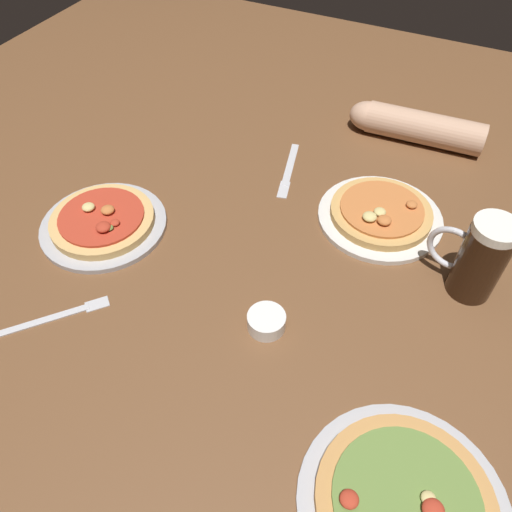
{
  "coord_description": "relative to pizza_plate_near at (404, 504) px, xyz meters",
  "views": [
    {
      "loc": [
        0.29,
        -0.61,
        0.77
      ],
      "look_at": [
        0.0,
        0.0,
        0.02
      ],
      "focal_mm": 35.02,
      "sensor_mm": 36.0,
      "label": 1
    }
  ],
  "objects": [
    {
      "name": "ground_plane",
      "position": [
        -0.39,
        0.33,
        -0.03
      ],
      "size": [
        2.4,
        2.4,
        0.03
      ],
      "primitive_type": "cube",
      "color": "brown"
    },
    {
      "name": "pizza_plate_near",
      "position": [
        0.0,
        0.0,
        0.0
      ],
      "size": [
        0.3,
        0.3,
        0.05
      ],
      "color": "#B2B2B7",
      "rests_on": "ground_plane"
    },
    {
      "name": "pizza_plate_far",
      "position": [
        -0.2,
        0.56,
        0.0
      ],
      "size": [
        0.27,
        0.27,
        0.05
      ],
      "color": "silver",
      "rests_on": "ground_plane"
    },
    {
      "name": "pizza_plate_side",
      "position": [
        -0.74,
        0.28,
        0.0
      ],
      "size": [
        0.27,
        0.27,
        0.05
      ],
      "color": "#B2B2B7",
      "rests_on": "ground_plane"
    },
    {
      "name": "beer_mug_dark",
      "position": [
        0.01,
        0.45,
        0.07
      ],
      "size": [
        0.15,
        0.09,
        0.18
      ],
      "color": "black",
      "rests_on": "ground_plane"
    },
    {
      "name": "ramekin_sauce",
      "position": [
        -0.31,
        0.2,
        0.0
      ],
      "size": [
        0.07,
        0.07,
        0.03
      ],
      "primitive_type": "cylinder",
      "color": "white",
      "rests_on": "ground_plane"
    },
    {
      "name": "fork_left",
      "position": [
        -0.68,
        0.04,
        -0.01
      ],
      "size": [
        0.17,
        0.18,
        0.01
      ],
      "color": "silver",
      "rests_on": "ground_plane"
    },
    {
      "name": "knife_right",
      "position": [
        -0.45,
        0.64,
        -0.01
      ],
      "size": [
        0.07,
        0.21,
        0.01
      ],
      "color": "silver",
      "rests_on": "ground_plane"
    },
    {
      "name": "diner_arm",
      "position": [
        -0.22,
        0.9,
        0.02
      ],
      "size": [
        0.35,
        0.1,
        0.08
      ],
      "color": "tan",
      "rests_on": "ground_plane"
    }
  ]
}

